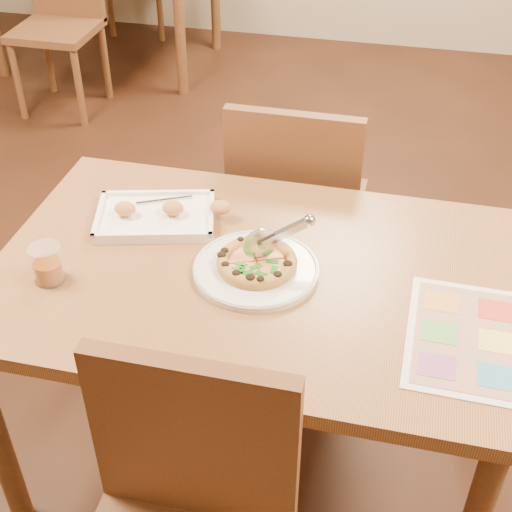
% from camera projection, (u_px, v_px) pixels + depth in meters
% --- Properties ---
extents(room, '(7.00, 7.00, 7.00)m').
position_uv_depth(room, '(253.00, 16.00, 1.39)').
color(room, '#31190D').
rests_on(room, ground).
extents(dining_table, '(1.30, 0.85, 0.72)m').
position_uv_depth(dining_table, '(254.00, 295.00, 1.82)').
color(dining_table, olive).
rests_on(dining_table, ground).
extents(chair_far, '(0.42, 0.42, 0.47)m').
position_uv_depth(chair_far, '(296.00, 194.00, 2.33)').
color(chair_far, brown).
rests_on(chair_far, ground).
extents(bg_chair_near, '(0.42, 0.42, 0.47)m').
position_uv_depth(bg_chair_near, '(60.00, 3.00, 3.85)').
color(bg_chair_near, brown).
rests_on(bg_chair_near, ground).
extents(plate, '(0.36, 0.36, 0.02)m').
position_uv_depth(plate, '(256.00, 269.00, 1.75)').
color(plate, silver).
rests_on(plate, dining_table).
extents(pizza, '(0.20, 0.20, 0.03)m').
position_uv_depth(pizza, '(257.00, 262.00, 1.75)').
color(pizza, '#C49243').
rests_on(pizza, plate).
extents(pizza_cutter, '(0.15, 0.09, 0.10)m').
position_uv_depth(pizza_cutter, '(276.00, 237.00, 1.72)').
color(pizza_cutter, silver).
rests_on(pizza_cutter, pizza).
extents(appetizer_tray, '(0.38, 0.29, 0.06)m').
position_uv_depth(appetizer_tray, '(159.00, 216.00, 1.93)').
color(appetizer_tray, white).
rests_on(appetizer_tray, dining_table).
extents(glass_tumbler, '(0.08, 0.08, 0.10)m').
position_uv_depth(glass_tumbler, '(48.00, 266.00, 1.71)').
color(glass_tumbler, '#7E3809').
rests_on(glass_tumbler, dining_table).
extents(menu, '(0.27, 0.38, 0.00)m').
position_uv_depth(menu, '(468.00, 338.00, 1.57)').
color(menu, silver).
rests_on(menu, dining_table).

